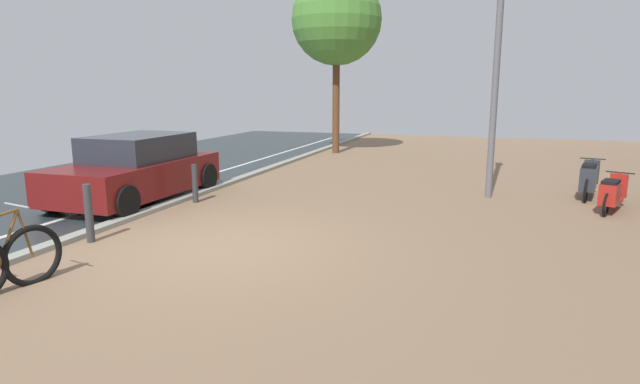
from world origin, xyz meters
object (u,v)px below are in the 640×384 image
Objects in this scene: parked_car_near at (137,169)px; street_tree at (337,20)px; scooter_mid at (589,179)px; scooter_far at (612,194)px; lamp_post at (499,32)px; bollard_near at (89,213)px; bollard_far at (195,183)px.

street_tree is (1.64, 9.26, 4.06)m from parked_car_near.
street_tree reaches higher than scooter_mid.
lamp_post reaches higher than scooter_far.
lamp_post is 8.70m from street_tree.
scooter_far is 3.91m from lamp_post.
street_tree reaches higher than lamp_post.
bollard_near reaches higher than scooter_far.
bollard_far is (0.00, 3.02, -0.05)m from bollard_near.
lamp_post is (-2.03, -0.56, 3.06)m from scooter_mid.
street_tree is (-7.51, 6.09, 4.30)m from scooter_mid.
parked_car_near is 1.34m from bollard_far.
street_tree reaches higher than bollard_far.
parked_car_near is at bearing -168.51° from scooter_far.
bollard_near is (-8.06, -4.78, 0.10)m from scooter_far.
scooter_mid is 10.58m from street_tree.
scooter_mid is 0.29× the size of lamp_post.
parked_car_near is at bearing -100.05° from street_tree.
scooter_mid is 9.90m from bollard_near.
parked_car_near is at bearing -160.87° from scooter_mid.
parked_car_near is at bearing -173.54° from bollard_far.
bollard_far is (-0.34, -9.11, -4.31)m from street_tree.
scooter_far is at bearing -17.58° from lamp_post.
scooter_far is at bearing 12.28° from bollard_far.
scooter_mid is 0.28× the size of street_tree.
scooter_far is at bearing 30.67° from bollard_near.
bollard_near is (-7.84, -6.05, 0.04)m from scooter_mid.
scooter_mid is 1.16× the size of scooter_far.
bollard_near reaches higher than bollard_far.
lamp_post reaches higher than bollard_far.
street_tree reaches higher than bollard_near.
lamp_post reaches higher than bollard_near.
lamp_post is at bearing -164.63° from scooter_mid.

